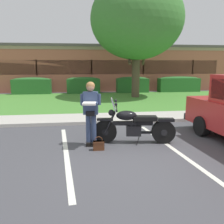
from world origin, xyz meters
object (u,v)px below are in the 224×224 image
(motorcycle, at_px, (137,126))
(handbag, at_px, (99,145))
(hedge_right, at_px, (179,84))
(hedge_left, at_px, (32,86))
(rider_person, at_px, (91,109))
(hedge_center_left, at_px, (83,85))
(hedge_center_right, at_px, (132,84))
(shade_tree, at_px, (137,20))
(brick_building, at_px, (90,68))

(motorcycle, distance_m, handbag, 1.22)
(hedge_right, bearing_deg, hedge_left, 180.00)
(rider_person, xyz_separation_m, hedge_right, (7.36, 11.60, -0.36))
(handbag, xyz_separation_m, hedge_center_left, (-0.25, 11.97, 0.51))
(hedge_left, height_order, hedge_center_right, same)
(handbag, bearing_deg, shade_tree, 71.55)
(hedge_left, distance_m, hedge_center_right, 7.44)
(hedge_right, bearing_deg, motorcycle, -117.84)
(hedge_left, xyz_separation_m, hedge_center_left, (3.72, 0.00, 0.00))
(handbag, bearing_deg, rider_person, 115.06)
(hedge_center_right, bearing_deg, hedge_left, 180.00)
(hedge_left, distance_m, brick_building, 6.94)
(handbag, distance_m, hedge_right, 13.97)
(hedge_center_right, bearing_deg, brick_building, 120.20)
(hedge_right, bearing_deg, shade_tree, -146.44)
(shade_tree, xyz_separation_m, brick_building, (-2.66, 7.95, -2.97))
(handbag, height_order, shade_tree, shade_tree)
(hedge_center_right, relative_size, brick_building, 0.10)
(hedge_center_right, xyz_separation_m, hedge_right, (3.72, -0.00, -0.00))
(shade_tree, relative_size, hedge_center_left, 3.01)
(hedge_right, height_order, brick_building, brick_building)
(handbag, relative_size, hedge_center_left, 0.15)
(handbag, relative_size, hedge_left, 0.13)
(motorcycle, xyz_separation_m, rider_person, (-1.26, -0.05, 0.52))
(rider_person, height_order, handbag, rider_person)
(motorcycle, relative_size, hedge_center_right, 0.93)
(rider_person, distance_m, brick_building, 16.87)
(hedge_left, relative_size, hedge_center_right, 1.13)
(motorcycle, distance_m, hedge_center_right, 11.79)
(shade_tree, height_order, hedge_center_right, shade_tree)
(rider_person, height_order, brick_building, brick_building)
(hedge_center_left, bearing_deg, brick_building, 82.63)
(shade_tree, bearing_deg, motorcycle, -102.72)
(motorcycle, distance_m, hedge_left, 12.61)
(motorcycle, relative_size, hedge_left, 0.83)
(shade_tree, relative_size, brick_building, 0.29)
(motorcycle, xyz_separation_m, hedge_center_right, (2.38, 11.55, 0.16))
(hedge_right, bearing_deg, handbag, -121.00)
(handbag, bearing_deg, motorcycle, 21.06)
(shade_tree, relative_size, hedge_center_right, 3.02)
(motorcycle, height_order, rider_person, rider_person)
(hedge_left, xyz_separation_m, brick_building, (4.40, 5.23, 1.21))
(rider_person, distance_m, hedge_left, 12.21)
(shade_tree, xyz_separation_m, hedge_center_left, (-3.33, 2.72, -4.18))
(hedge_center_left, bearing_deg, shade_tree, -39.28)
(rider_person, bearing_deg, brick_building, 87.96)
(hedge_center_left, distance_m, brick_building, 5.41)
(hedge_center_left, xyz_separation_m, brick_building, (0.68, 5.23, 1.21))
(hedge_center_right, xyz_separation_m, brick_building, (-3.04, 5.23, 1.21))
(brick_building, bearing_deg, shade_tree, -71.54)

